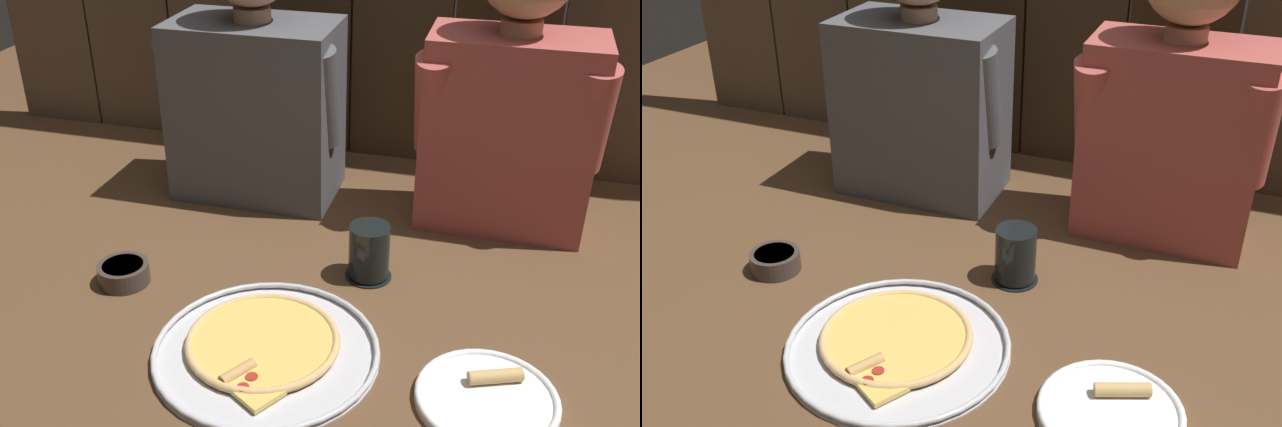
{
  "view_description": "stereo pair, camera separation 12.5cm",
  "coord_description": "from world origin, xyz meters",
  "views": [
    {
      "loc": [
        0.28,
        -0.95,
        0.79
      ],
      "look_at": [
        -0.02,
        0.1,
        0.18
      ],
      "focal_mm": 40.59,
      "sensor_mm": 36.0,
      "label": 1
    },
    {
      "loc": [
        0.39,
        -0.91,
        0.79
      ],
      "look_at": [
        -0.02,
        0.1,
        0.18
      ],
      "focal_mm": 40.59,
      "sensor_mm": 36.0,
      "label": 2
    }
  ],
  "objects": [
    {
      "name": "ground_plane",
      "position": [
        0.0,
        0.0,
        0.0
      ],
      "size": [
        3.2,
        3.2,
        0.0
      ],
      "primitive_type": "plane",
      "color": "brown"
    },
    {
      "name": "diner_left",
      "position": [
        -0.28,
        0.49,
        0.29
      ],
      "size": [
        0.4,
        0.22,
        0.62
      ],
      "color": "#4C4C51",
      "rests_on": "ground"
    },
    {
      "name": "dipping_bowl",
      "position": [
        -0.39,
        0.05,
        0.02
      ],
      "size": [
        0.1,
        0.1,
        0.04
      ],
      "color": "#3D332D",
      "rests_on": "ground"
    },
    {
      "name": "diner_right",
      "position": [
        0.28,
        0.49,
        0.3
      ],
      "size": [
        0.38,
        0.21,
        0.63
      ],
      "color": "#AD4C47",
      "rests_on": "ground"
    },
    {
      "name": "pizza_tray",
      "position": [
        -0.07,
        -0.07,
        0.01
      ],
      "size": [
        0.38,
        0.38,
        0.03
      ],
      "color": "silver",
      "rests_on": "ground"
    },
    {
      "name": "drinking_glass",
      "position": [
        0.05,
        0.2,
        0.05
      ],
      "size": [
        0.09,
        0.09,
        0.11
      ],
      "color": "black",
      "rests_on": "ground"
    },
    {
      "name": "dinner_plate",
      "position": [
        0.3,
        -0.09,
        0.01
      ],
      "size": [
        0.22,
        0.22,
        0.03
      ],
      "color": "white",
      "rests_on": "ground"
    }
  ]
}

